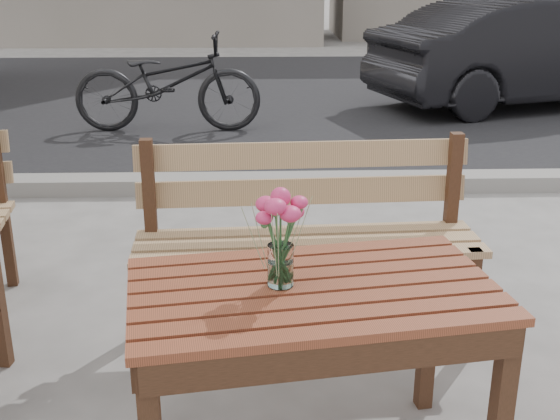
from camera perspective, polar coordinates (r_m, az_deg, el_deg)
The scene contains 6 objects.
street at distance 7.40m, azimuth 1.02°, elevation 6.77°, with size 30.00×8.12×0.12m.
main_table at distance 2.27m, azimuth 2.68°, elevation -8.82°, with size 1.24×0.84×0.71m.
main_bench at distance 3.18m, azimuth 2.09°, elevation -0.54°, with size 1.56×0.53×0.96m.
main_vase at distance 2.14m, azimuth 0.04°, elevation -1.29°, with size 0.18×0.18×0.32m.
parked_car at distance 9.11m, azimuth 19.76°, elevation 11.95°, with size 1.35×3.87×1.28m, color black.
bicycle at distance 7.37m, azimuth -9.15°, elevation 10.19°, with size 0.66×1.90×1.00m, color black.
Camera 1 is at (-0.36, -2.15, 1.67)m, focal length 45.00 mm.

